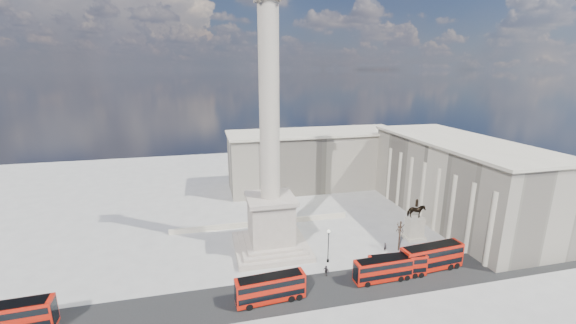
{
  "coord_description": "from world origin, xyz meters",
  "views": [
    {
      "loc": [
        -11.32,
        -56.51,
        33.9
      ],
      "look_at": [
        3.07,
        3.63,
        17.7
      ],
      "focal_mm": 22.0,
      "sensor_mm": 36.0,
      "label": 1
    }
  ],
  "objects_px": {
    "equestrian_statue": "(415,225)",
    "red_bus_b": "(383,269)",
    "red_bus_e": "(6,320)",
    "victorian_lamp": "(328,243)",
    "red_bus_c": "(398,266)",
    "pedestrian_crossing": "(326,271)",
    "pedestrian_walking": "(385,247)",
    "red_bus_a": "(271,288)",
    "red_bus_d": "(432,257)",
    "nelsons_column": "(270,186)",
    "pedestrian_standing": "(381,264)"
  },
  "relations": [
    {
      "from": "red_bus_b",
      "to": "pedestrian_walking",
      "type": "bearing_deg",
      "value": 58.19
    },
    {
      "from": "red_bus_b",
      "to": "red_bus_c",
      "type": "height_order",
      "value": "red_bus_b"
    },
    {
      "from": "red_bus_e",
      "to": "equestrian_statue",
      "type": "bearing_deg",
      "value": 7.51
    },
    {
      "from": "red_bus_c",
      "to": "equestrian_statue",
      "type": "bearing_deg",
      "value": 51.08
    },
    {
      "from": "red_bus_d",
      "to": "red_bus_e",
      "type": "distance_m",
      "value": 63.73
    },
    {
      "from": "equestrian_statue",
      "to": "pedestrian_crossing",
      "type": "distance_m",
      "value": 24.1
    },
    {
      "from": "red_bus_a",
      "to": "victorian_lamp",
      "type": "distance_m",
      "value": 14.99
    },
    {
      "from": "red_bus_d",
      "to": "red_bus_e",
      "type": "bearing_deg",
      "value": 176.06
    },
    {
      "from": "nelsons_column",
      "to": "red_bus_b",
      "type": "bearing_deg",
      "value": -43.06
    },
    {
      "from": "red_bus_a",
      "to": "red_bus_b",
      "type": "xyz_separation_m",
      "value": [
        19.05,
        0.99,
        -0.14
      ]
    },
    {
      "from": "red_bus_e",
      "to": "pedestrian_crossing",
      "type": "relative_size",
      "value": 5.91
    },
    {
      "from": "pedestrian_crossing",
      "to": "red_bus_d",
      "type": "bearing_deg",
      "value": -130.84
    },
    {
      "from": "red_bus_a",
      "to": "victorian_lamp",
      "type": "bearing_deg",
      "value": 31.05
    },
    {
      "from": "pedestrian_crossing",
      "to": "victorian_lamp",
      "type": "bearing_deg",
      "value": -57.0
    },
    {
      "from": "red_bus_a",
      "to": "pedestrian_standing",
      "type": "xyz_separation_m",
      "value": [
        20.61,
        4.43,
        -1.3
      ]
    },
    {
      "from": "red_bus_b",
      "to": "equestrian_statue",
      "type": "bearing_deg",
      "value": 40.86
    },
    {
      "from": "red_bus_b",
      "to": "pedestrian_standing",
      "type": "bearing_deg",
      "value": 64.28
    },
    {
      "from": "red_bus_b",
      "to": "pedestrian_crossing",
      "type": "bearing_deg",
      "value": 157.02
    },
    {
      "from": "nelsons_column",
      "to": "red_bus_b",
      "type": "xyz_separation_m",
      "value": [
        15.99,
        -14.94,
        -10.82
      ]
    },
    {
      "from": "red_bus_c",
      "to": "pedestrian_walking",
      "type": "relative_size",
      "value": 5.73
    },
    {
      "from": "red_bus_e",
      "to": "victorian_lamp",
      "type": "height_order",
      "value": "victorian_lamp"
    },
    {
      "from": "red_bus_a",
      "to": "red_bus_c",
      "type": "distance_m",
      "value": 21.99
    },
    {
      "from": "red_bus_c",
      "to": "red_bus_e",
      "type": "bearing_deg",
      "value": -176.44
    },
    {
      "from": "red_bus_c",
      "to": "pedestrian_crossing",
      "type": "height_order",
      "value": "red_bus_c"
    },
    {
      "from": "red_bus_e",
      "to": "pedestrian_standing",
      "type": "height_order",
      "value": "red_bus_e"
    },
    {
      "from": "equestrian_statue",
      "to": "red_bus_e",
      "type": "bearing_deg",
      "value": -169.7
    },
    {
      "from": "red_bus_a",
      "to": "pedestrian_walking",
      "type": "distance_m",
      "value": 26.26
    },
    {
      "from": "red_bus_c",
      "to": "pedestrian_standing",
      "type": "relative_size",
      "value": 5.32
    },
    {
      "from": "red_bus_b",
      "to": "victorian_lamp",
      "type": "height_order",
      "value": "victorian_lamp"
    },
    {
      "from": "victorian_lamp",
      "to": "red_bus_d",
      "type": "bearing_deg",
      "value": -21.47
    },
    {
      "from": "nelsons_column",
      "to": "red_bus_d",
      "type": "height_order",
      "value": "nelsons_column"
    },
    {
      "from": "red_bus_c",
      "to": "pedestrian_walking",
      "type": "distance_m",
      "value": 8.83
    },
    {
      "from": "nelsons_column",
      "to": "red_bus_a",
      "type": "height_order",
      "value": "nelsons_column"
    },
    {
      "from": "equestrian_statue",
      "to": "red_bus_b",
      "type": "bearing_deg",
      "value": -137.74
    },
    {
      "from": "red_bus_c",
      "to": "victorian_lamp",
      "type": "distance_m",
      "value": 12.22
    },
    {
      "from": "red_bus_d",
      "to": "pedestrian_walking",
      "type": "height_order",
      "value": "red_bus_d"
    },
    {
      "from": "red_bus_c",
      "to": "red_bus_e",
      "type": "xyz_separation_m",
      "value": [
        -56.83,
        -0.42,
        0.33
      ]
    },
    {
      "from": "red_bus_c",
      "to": "pedestrian_walking",
      "type": "xyz_separation_m",
      "value": [
        2.35,
        8.43,
        -1.22
      ]
    },
    {
      "from": "red_bus_c",
      "to": "pedestrian_crossing",
      "type": "distance_m",
      "value": 12.01
    },
    {
      "from": "red_bus_b",
      "to": "red_bus_c",
      "type": "bearing_deg",
      "value": 8.22
    },
    {
      "from": "red_bus_e",
      "to": "pedestrian_walking",
      "type": "relative_size",
      "value": 6.64
    },
    {
      "from": "red_bus_c",
      "to": "victorian_lamp",
      "type": "relative_size",
      "value": 1.56
    },
    {
      "from": "equestrian_statue",
      "to": "pedestrian_standing",
      "type": "xyz_separation_m",
      "value": [
        -12.04,
        -8.91,
        -2.09
      ]
    },
    {
      "from": "red_bus_b",
      "to": "pedestrian_crossing",
      "type": "distance_m",
      "value": 9.42
    },
    {
      "from": "red_bus_a",
      "to": "red_bus_b",
      "type": "bearing_deg",
      "value": -1.34
    },
    {
      "from": "red_bus_b",
      "to": "equestrian_statue",
      "type": "relative_size",
      "value": 1.15
    },
    {
      "from": "red_bus_b",
      "to": "red_bus_d",
      "type": "bearing_deg",
      "value": 4.96
    },
    {
      "from": "red_bus_c",
      "to": "equestrian_statue",
      "type": "height_order",
      "value": "equestrian_statue"
    },
    {
      "from": "red_bus_a",
      "to": "red_bus_d",
      "type": "xyz_separation_m",
      "value": [
        28.83,
        2.08,
        0.2
      ]
    },
    {
      "from": "pedestrian_standing",
      "to": "pedestrian_crossing",
      "type": "bearing_deg",
      "value": -4.49
    }
  ]
}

